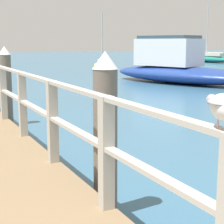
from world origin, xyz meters
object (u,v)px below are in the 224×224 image
at_px(seagull_foreground, 224,106).
at_px(boat_2, 103,64).
at_px(dock_piling_near, 105,135).
at_px(dock_piling_far, 6,86).
at_px(boat_1, 177,67).
at_px(boat_4, 209,58).

distance_m(seagull_foreground, boat_2, 30.14).
distance_m(dock_piling_near, dock_piling_far, 5.65).
bearing_deg(boat_1, boat_4, 25.70).
bearing_deg(boat_2, dock_piling_far, -103.36).
xyz_separation_m(dock_piling_near, seagull_foreground, (-0.38, -2.34, 0.71)).
relative_size(boat_2, boat_4, 0.54).
bearing_deg(dock_piling_near, boat_1, 51.20).
relative_size(dock_piling_near, boat_4, 0.24).
distance_m(dock_piling_near, boat_1, 15.68).
relative_size(seagull_foreground, boat_1, 0.05).
bearing_deg(seagull_foreground, boat_1, -102.49).
relative_size(seagull_foreground, boat_2, 0.10).
xyz_separation_m(boat_1, boat_2, (1.91, 13.00, -0.52)).
bearing_deg(dock_piling_near, boat_4, 47.93).
height_order(dock_piling_far, boat_2, boat_2).
relative_size(seagull_foreground, boat_4, 0.06).
relative_size(dock_piling_near, boat_2, 0.44).
xyz_separation_m(dock_piling_far, boat_4, (24.84, 21.87, -0.58)).
relative_size(dock_piling_far, boat_2, 0.44).
bearing_deg(dock_piling_far, boat_4, 41.36).
bearing_deg(boat_1, dock_piling_far, -166.05).
height_order(boat_1, boat_4, boat_4).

